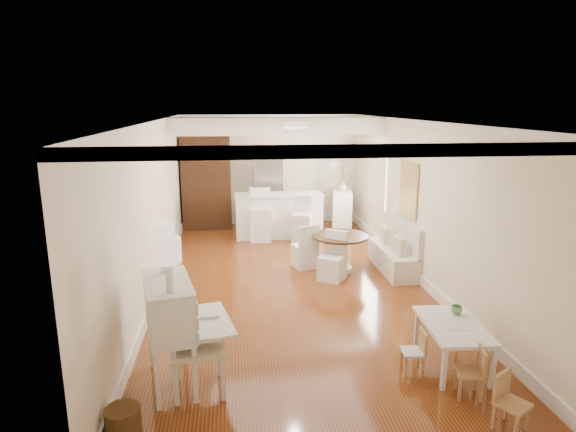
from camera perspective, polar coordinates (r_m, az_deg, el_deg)
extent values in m
plane|color=brown|center=(8.47, 0.37, -8.11)|extent=(9.00, 9.00, 0.00)
cube|color=white|center=(7.89, 0.40, 11.19)|extent=(4.50, 9.00, 0.04)
cube|color=white|center=(12.48, -2.21, 5.48)|extent=(4.50, 0.04, 2.80)
cube|color=white|center=(3.85, 9.00, -12.83)|extent=(4.50, 0.04, 2.80)
cube|color=white|center=(8.10, -15.62, 0.76)|extent=(0.04, 9.00, 2.80)
cube|color=white|center=(8.63, 15.38, 1.52)|extent=(0.04, 9.00, 2.80)
cube|color=white|center=(10.08, -1.20, 10.61)|extent=(4.50, 0.45, 0.36)
cube|color=tan|center=(9.05, 14.05, 3.09)|extent=(0.04, 0.84, 1.04)
cube|color=white|center=(10.83, 10.60, 4.88)|extent=(0.04, 1.10, 1.40)
cylinder|color=#381E11|center=(12.37, -7.82, 7.40)|extent=(0.30, 0.03, 0.30)
cylinder|color=white|center=(7.40, 0.89, 10.67)|extent=(0.36, 0.36, 0.08)
cube|color=white|center=(5.59, -13.79, -13.39)|extent=(1.15, 1.17, 1.23)
cube|color=beige|center=(5.46, -10.62, -14.77)|extent=(0.67, 0.67, 1.08)
cylinder|color=#503519|center=(5.12, -18.94, -22.31)|extent=(0.40, 0.40, 0.33)
cube|color=white|center=(6.25, 18.84, -14.27)|extent=(0.73, 1.13, 0.54)
cube|color=#B28351|center=(5.73, 20.68, -16.88)|extent=(0.33, 0.33, 0.57)
cube|color=tan|center=(6.00, 14.58, -15.23)|extent=(0.28, 0.28, 0.53)
cube|color=tan|center=(5.37, 25.06, -19.46)|extent=(0.38, 0.38, 0.58)
cube|color=silver|center=(9.21, 12.38, -3.42)|extent=(0.52, 1.60, 0.98)
cylinder|color=#492C17|center=(9.03, 6.14, -4.43)|extent=(1.10, 1.10, 0.71)
cube|color=white|center=(8.58, 5.27, -4.79)|extent=(0.58, 0.59, 0.87)
cube|color=white|center=(9.22, 2.00, -3.50)|extent=(0.51, 0.53, 0.86)
cube|color=white|center=(11.27, -1.09, 0.08)|extent=(2.05, 0.65, 1.03)
cube|color=white|center=(10.96, -3.31, 0.12)|extent=(0.50, 0.50, 1.20)
cube|color=white|center=(10.85, 1.64, -0.43)|extent=(0.51, 0.51, 1.04)
cube|color=#381E11|center=(12.17, -9.63, 3.92)|extent=(1.20, 0.60, 2.30)
imported|color=silver|center=(12.24, -0.66, 2.97)|extent=(0.75, 0.65, 1.80)
cube|color=silver|center=(12.04, 6.39, 0.73)|extent=(0.65, 1.10, 0.98)
imported|color=#62A867|center=(6.39, 19.34, -10.45)|extent=(0.16, 0.16, 0.11)
imported|color=white|center=(11.93, 6.52, 3.52)|extent=(0.23, 0.23, 0.21)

